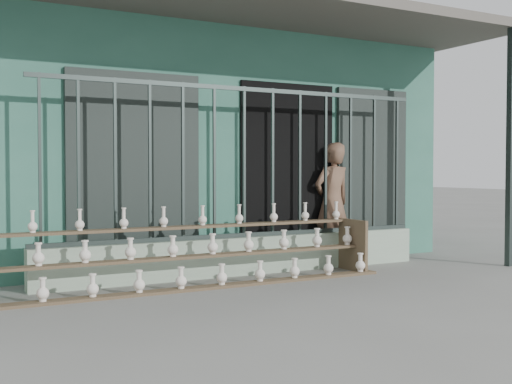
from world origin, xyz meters
name	(u,v)px	position (x,y,z in m)	size (l,w,h in m)	color
ground	(302,292)	(0.00, 0.00, 0.00)	(60.00, 60.00, 0.00)	slate
workshop_building	(161,147)	(0.00, 4.23, 1.62)	(7.40, 6.60, 3.21)	#336C59
parapet_wall	(244,256)	(0.00, 1.30, 0.23)	(5.00, 0.20, 0.45)	#A1BA9F
security_fence	(244,162)	(0.00, 1.30, 1.35)	(5.00, 0.04, 1.80)	#283330
shelf_rack	(193,253)	(-0.83, 0.89, 0.36)	(4.50, 0.68, 0.85)	brown
elderly_woman	(332,202)	(1.54, 1.67, 0.81)	(0.59, 0.39, 1.63)	brown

